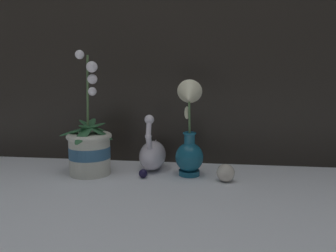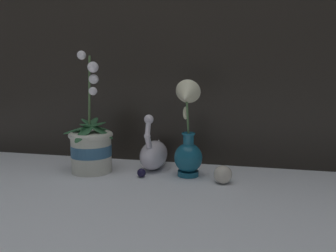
# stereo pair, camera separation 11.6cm
# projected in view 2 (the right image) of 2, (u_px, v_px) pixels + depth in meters

# --- Properties ---
(ground_plane) EXTENTS (2.80, 2.80, 0.00)m
(ground_plane) POSITION_uv_depth(u_px,v_px,m) (148.00, 183.00, 1.06)
(ground_plane) COLOR white
(window_backdrop) EXTENTS (2.80, 0.03, 1.20)m
(window_backdrop) POSITION_uv_depth(u_px,v_px,m) (168.00, 9.00, 1.26)
(window_backdrop) COLOR black
(window_backdrop) RESTS_ON ground_plane
(orchid_potted_plant) EXTENTS (0.20, 0.21, 0.43)m
(orchid_potted_plant) POSITION_uv_depth(u_px,v_px,m) (91.00, 146.00, 1.18)
(orchid_potted_plant) COLOR beige
(orchid_potted_plant) RESTS_ON ground_plane
(swan_figurine) EXTENTS (0.10, 0.19, 0.21)m
(swan_figurine) POSITION_uv_depth(u_px,v_px,m) (154.00, 153.00, 1.22)
(swan_figurine) COLOR white
(swan_figurine) RESTS_ON ground_plane
(blue_vase) EXTENTS (0.10, 0.15, 0.33)m
(blue_vase) POSITION_uv_depth(u_px,v_px,m) (188.00, 140.00, 1.11)
(blue_vase) COLOR #195B75
(blue_vase) RESTS_ON ground_plane
(glass_sphere) EXTENTS (0.06, 0.06, 0.06)m
(glass_sphere) POSITION_uv_depth(u_px,v_px,m) (223.00, 174.00, 1.06)
(glass_sphere) COLOR beige
(glass_sphere) RESTS_ON ground_plane
(glass_bauble) EXTENTS (0.03, 0.03, 0.03)m
(glass_bauble) POSITION_uv_depth(u_px,v_px,m) (141.00, 173.00, 1.13)
(glass_bauble) COLOR #191433
(glass_bauble) RESTS_ON ground_plane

